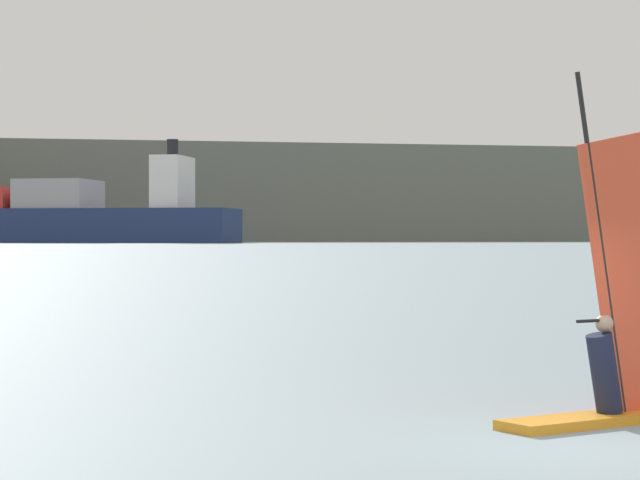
{
  "coord_description": "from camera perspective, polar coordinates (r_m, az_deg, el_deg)",
  "views": [
    {
      "loc": [
        -5.32,
        -13.15,
        2.27
      ],
      "look_at": [
        -0.77,
        14.81,
        2.19
      ],
      "focal_mm": 73.43,
      "sensor_mm": 36.0,
      "label": 1
    }
  ],
  "objects": [
    {
      "name": "windsurfer",
      "position": [
        16.36,
        12.75,
        -4.12
      ],
      "size": [
        3.07,
        1.61,
        4.26
      ],
      "rotation": [
        0.0,
        0.0,
        3.55
      ],
      "color": "orange",
      "rests_on": "ground_plane"
    },
    {
      "name": "ground_plane",
      "position": [
        14.36,
        12.77,
        -8.93
      ],
      "size": [
        4000.0,
        4000.0,
        0.0
      ],
      "primitive_type": "plane",
      "color": "gray"
    },
    {
      "name": "distant_headland",
      "position": [
        824.76,
        6.1,
        1.46
      ],
      "size": [
        1115.54,
        529.59,
        42.1
      ],
      "primitive_type": "cube",
      "rotation": [
        0.0,
        0.0,
        0.04
      ],
      "color": "#60665B",
      "rests_on": "ground_plane"
    }
  ]
}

